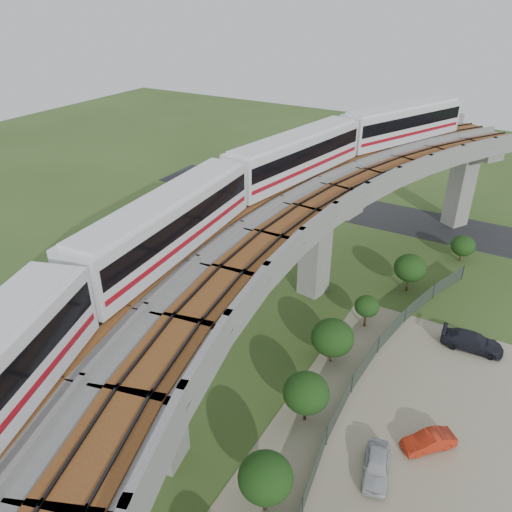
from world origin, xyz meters
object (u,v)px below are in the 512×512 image
Objects in this scene: metro_train at (262,193)px; car_dark at (472,341)px; car_red at (429,441)px; car_white at (377,466)px.

metro_train is 13.66× the size of car_dark.
car_white is at bearing -78.57° from car_red.
car_dark is (14.35, 7.15, -11.62)m from metro_train.
metro_train is at bearing 134.67° from car_white.
metro_train is 18.45m from car_red.
car_red is 11.10m from car_dark.
car_white is (11.56, -7.23, -11.66)m from metro_train.
metro_train is 17.94m from car_white.
metro_train is 17.07× the size of car_white.
car_white is 0.80× the size of car_dark.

